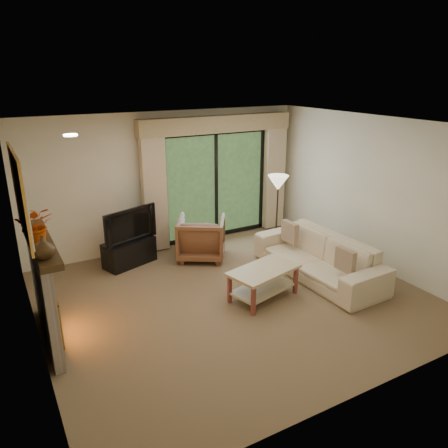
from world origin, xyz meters
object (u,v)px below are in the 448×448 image
media_console (129,252)px  armchair (201,238)px  sofa (318,257)px  coffee_table (263,283)px

media_console → armchair: bearing=-34.9°
media_console → armchair: size_ratio=1.06×
sofa → coffee_table: bearing=-83.3°
media_console → sofa: size_ratio=0.38×
sofa → coffee_table: 1.24m
armchair → media_console: bearing=16.1°
armchair → sofa: bearing=161.6°
coffee_table → media_console: bearing=108.8°
sofa → armchair: bearing=-142.1°
sofa → coffee_table: (-1.22, -0.18, -0.11)m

